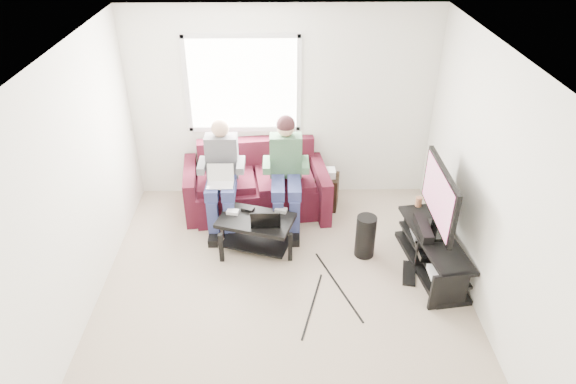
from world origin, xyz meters
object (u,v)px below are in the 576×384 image
at_px(coffee_table, 256,227).
at_px(end_table, 326,190).
at_px(tv, 439,197).
at_px(subwoofer, 365,236).
at_px(sofa, 256,187).
at_px(tv_stand, 432,254).

height_order(coffee_table, end_table, end_table).
bearing_deg(tv, coffee_table, 171.57).
distance_m(tv, subwoofer, 0.98).
bearing_deg(subwoofer, tv, -12.14).
bearing_deg(tv, sofa, 149.48).
bearing_deg(tv_stand, subwoofer, 160.68).
distance_m(sofa, tv, 2.46).
height_order(coffee_table, subwoofer, subwoofer).
relative_size(coffee_table, subwoofer, 1.85).
bearing_deg(tv_stand, tv, 91.47).
bearing_deg(end_table, tv, -47.71).
bearing_deg(end_table, tv_stand, -49.88).
height_order(sofa, tv, tv).
bearing_deg(coffee_table, subwoofer, -6.30).
xyz_separation_m(coffee_table, tv_stand, (2.02, -0.40, -0.12)).
distance_m(tv_stand, subwoofer, 0.78).
xyz_separation_m(sofa, subwoofer, (1.32, -1.05, -0.06)).
distance_m(coffee_table, subwoofer, 1.30).
relative_size(tv_stand, subwoofer, 2.60).
bearing_deg(subwoofer, sofa, 141.47).
height_order(coffee_table, tv_stand, tv_stand).
distance_m(tv, end_table, 1.77).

